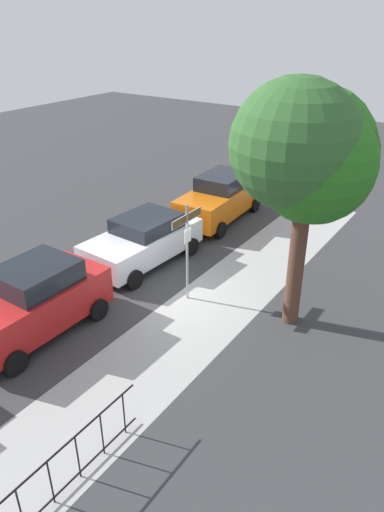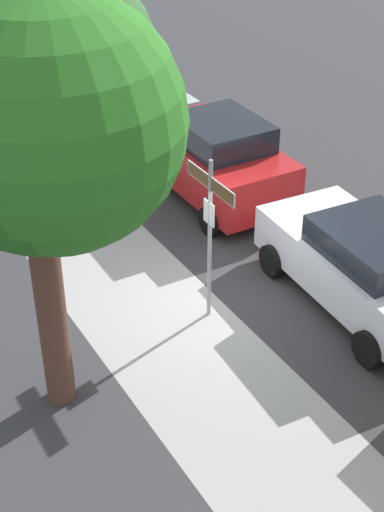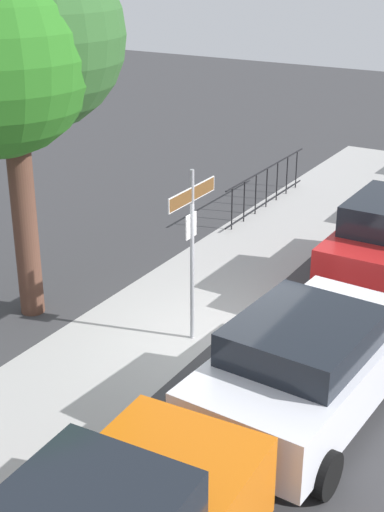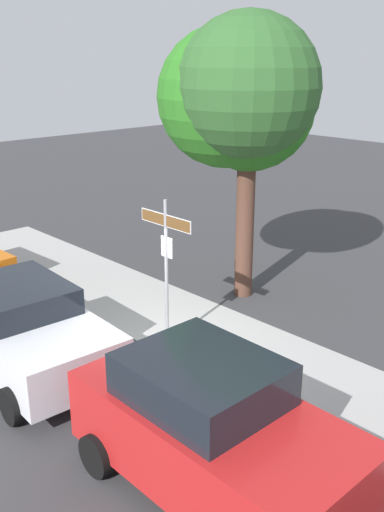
# 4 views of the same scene
# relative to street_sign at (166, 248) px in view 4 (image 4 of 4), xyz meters

# --- Properties ---
(ground_plane) EXTENTS (60.00, 60.00, 0.00)m
(ground_plane) POSITION_rel_street_sign_xyz_m (0.13, -0.40, -2.08)
(ground_plane) COLOR #38383A
(sidewalk_strip) EXTENTS (24.00, 2.60, 0.00)m
(sidewalk_strip) POSITION_rel_street_sign_xyz_m (2.13, 0.90, -2.08)
(sidewalk_strip) COLOR #A8A6A4
(sidewalk_strip) RESTS_ON ground_plane
(street_sign) EXTENTS (1.43, 0.07, 3.06)m
(street_sign) POSITION_rel_street_sign_xyz_m (0.00, 0.00, 0.00)
(street_sign) COLOR #9EA0A5
(street_sign) RESTS_ON ground_plane
(shade_tree) EXTENTS (3.94, 3.50, 6.63)m
(shade_tree) POSITION_rel_street_sign_xyz_m (-0.87, 3.02, 2.68)
(shade_tree) COLOR #523327
(shade_tree) RESTS_ON ground_plane
(car_white) EXTENTS (4.45, 2.37, 1.65)m
(car_white) POSITION_rel_street_sign_xyz_m (-1.12, -2.60, -1.23)
(car_white) COLOR white
(car_white) RESTS_ON ground_plane
(car_red) EXTENTS (4.14, 2.16, 1.96)m
(car_red) POSITION_rel_street_sign_xyz_m (3.69, -2.44, -1.10)
(car_red) COLOR red
(car_red) RESTS_ON ground_plane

